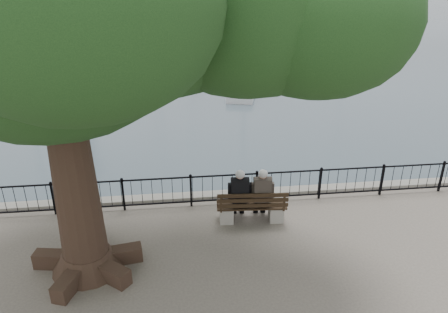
{
  "coord_description": "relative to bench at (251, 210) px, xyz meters",
  "views": [
    {
      "loc": [
        -1.34,
        -9.0,
        6.92
      ],
      "look_at": [
        0.0,
        2.5,
        1.6
      ],
      "focal_mm": 35.0,
      "sensor_mm": 36.0,
      "label": 1
    }
  ],
  "objects": [
    {
      "name": "railing",
      "position": [
        -0.67,
        1.03,
        0.2
      ],
      "size": [
        22.06,
        0.06,
        1.0
      ],
      "color": "black",
      "rests_on": "ground"
    },
    {
      "name": "sailboat_g",
      "position": [
        4.75,
        31.12,
        -1.06
      ],
      "size": [
        2.62,
        5.14,
        9.6
      ],
      "color": "silver",
      "rests_on": "ground"
    },
    {
      "name": "sailboat_b",
      "position": [
        -3.09,
        23.08,
        -1.02
      ],
      "size": [
        1.96,
        4.75,
        10.79
      ],
      "color": "silver",
      "rests_on": "ground"
    },
    {
      "name": "sailboat_h",
      "position": [
        -4.31,
        35.68,
        -1.0
      ],
      "size": [
        3.06,
        5.9,
        12.75
      ],
      "color": "silver",
      "rests_on": "ground"
    },
    {
      "name": "sailboat_c",
      "position": [
        2.44,
        16.53,
        -1.04
      ],
      "size": [
        2.94,
        5.83,
        11.0
      ],
      "color": "silver",
      "rests_on": "ground"
    },
    {
      "name": "person_right",
      "position": [
        0.29,
        0.09,
        0.4
      ],
      "size": [
        0.5,
        0.84,
        1.65
      ],
      "color": "#2D2823",
      "rests_on": "ground"
    },
    {
      "name": "harbor",
      "position": [
        -0.67,
        1.53,
        -0.86
      ],
      "size": [
        260.0,
        260.0,
        1.2
      ],
      "color": "slate",
      "rests_on": "ground"
    },
    {
      "name": "person_left",
      "position": [
        -0.34,
        0.14,
        0.4
      ],
      "size": [
        0.5,
        0.84,
        1.65
      ],
      "color": "black",
      "rests_on": "ground"
    },
    {
      "name": "bench",
      "position": [
        0.0,
        0.0,
        0.0
      ],
      "size": [
        2.01,
        0.73,
        1.04
      ],
      "color": "gray",
      "rests_on": "ground"
    },
    {
      "name": "sailboat_a",
      "position": [
        -9.84,
        13.28,
        -1.08
      ],
      "size": [
        3.4,
        5.57,
        9.17
      ],
      "color": "silver",
      "rests_on": "ground"
    },
    {
      "name": "sailboat_d",
      "position": [
        12.1,
        24.31,
        -1.07
      ],
      "size": [
        3.4,
        5.79,
        9.75
      ],
      "color": "silver",
      "rests_on": "ground"
    },
    {
      "name": "sailboat_e",
      "position": [
        -13.96,
        25.69,
        -1.01
      ],
      "size": [
        2.42,
        4.78,
        11.11
      ],
      "color": "silver",
      "rests_on": "ground"
    },
    {
      "name": "lion_monument",
      "position": [
        1.33,
        48.47,
        0.75
      ],
      "size": [
        5.71,
        5.71,
        8.49
      ],
      "color": "slate",
      "rests_on": "ground"
    },
    {
      "name": "sailboat_f",
      "position": [
        -0.2,
        34.96,
        -1.0
      ],
      "size": [
        2.17,
        5.77,
        12.55
      ],
      "color": "silver",
      "rests_on": "ground"
    }
  ]
}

